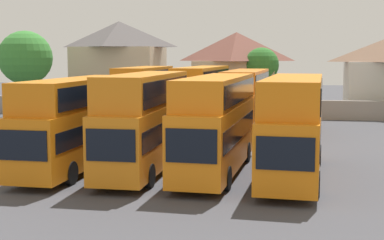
# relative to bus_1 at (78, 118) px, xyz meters

# --- Properties ---
(ground) EXTENTS (140.00, 140.00, 0.00)m
(ground) POSITION_rel_bus_1_xyz_m (5.61, 17.75, -2.68)
(ground) COLOR #424247
(depot_boundary_wall) EXTENTS (56.00, 0.50, 1.80)m
(depot_boundary_wall) POSITION_rel_bus_1_xyz_m (5.61, 25.48, -1.78)
(depot_boundary_wall) COLOR gray
(depot_boundary_wall) RESTS_ON ground
(bus_1) EXTENTS (2.80, 11.63, 4.75)m
(bus_1) POSITION_rel_bus_1_xyz_m (0.00, 0.00, 0.00)
(bus_1) COLOR orange
(bus_1) RESTS_ON ground
(bus_2) EXTENTS (2.55, 10.68, 5.03)m
(bus_2) POSITION_rel_bus_1_xyz_m (3.69, -0.23, 0.15)
(bus_2) COLOR orange
(bus_2) RESTS_ON ground
(bus_3) EXTENTS (2.98, 11.27, 4.91)m
(bus_3) POSITION_rel_bus_1_xyz_m (7.35, 0.07, 0.08)
(bus_3) COLOR orange
(bus_3) RESTS_ON ground
(bus_4) EXTENTS (3.20, 11.66, 4.91)m
(bus_4) POSITION_rel_bus_1_xyz_m (11.18, -0.15, 0.08)
(bus_4) COLOR orange
(bus_4) RESTS_ON ground
(bus_5) EXTENTS (2.65, 10.62, 5.03)m
(bus_5) POSITION_rel_bus_1_xyz_m (-0.67, 15.82, 0.15)
(bus_5) COLOR orange
(bus_5) RESTS_ON ground
(bus_6) EXTENTS (3.03, 11.93, 5.07)m
(bus_6) POSITION_rel_bus_1_xyz_m (4.05, 15.55, 0.17)
(bus_6) COLOR orange
(bus_6) RESTS_ON ground
(bus_7) EXTENTS (3.01, 11.47, 4.83)m
(bus_7) POSITION_rel_bus_1_xyz_m (7.56, 15.20, 0.04)
(bus_7) COLOR orange
(bus_7) RESTS_ON ground
(bus_8) EXTENTS (2.83, 10.17, 3.47)m
(bus_8) POSITION_rel_bus_1_xyz_m (10.91, 15.71, -0.71)
(bus_8) COLOR orange
(bus_8) RESTS_ON ground
(house_terrace_left) EXTENTS (9.33, 8.17, 9.68)m
(house_terrace_left) POSITION_rel_bus_1_xyz_m (-7.80, 31.90, 2.25)
(house_terrace_left) COLOR #C6B293
(house_terrace_left) RESTS_ON ground
(house_terrace_centre) EXTENTS (8.59, 7.92, 8.36)m
(house_terrace_centre) POSITION_rel_bus_1_xyz_m (5.24, 30.83, 1.59)
(house_terrace_centre) COLOR #C6B293
(house_terrace_centre) RESTS_ON ground
(tree_left_of_lot) EXTENTS (3.41, 3.41, 6.75)m
(tree_left_of_lot) POSITION_rel_bus_1_xyz_m (8.03, 27.98, 2.25)
(tree_left_of_lot) COLOR brown
(tree_left_of_lot) RESTS_ON ground
(tree_behind_wall) EXTENTS (5.16, 5.16, 8.32)m
(tree_behind_wall) POSITION_rel_bus_1_xyz_m (-14.20, 22.48, 3.04)
(tree_behind_wall) COLOR brown
(tree_behind_wall) RESTS_ON ground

